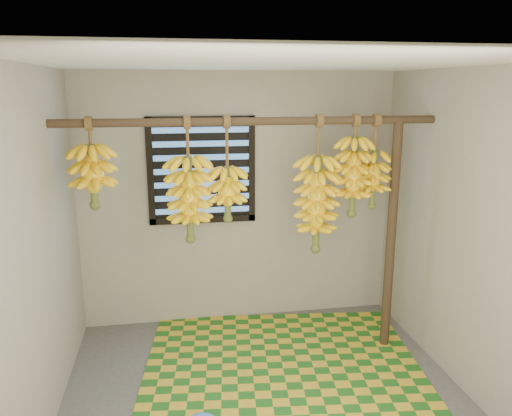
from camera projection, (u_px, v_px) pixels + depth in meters
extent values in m
cube|color=#4C4C4C|center=(269.00, 406.00, 3.63)|extent=(3.00, 3.00, 0.01)
cube|color=silver|center=(271.00, 62.00, 3.06)|extent=(3.00, 3.00, 0.01)
cube|color=gray|center=(239.00, 200.00, 4.79)|extent=(3.00, 0.01, 2.40)
cube|color=gray|center=(33.00, 262.00, 3.10)|extent=(0.01, 3.00, 2.40)
cube|color=gray|center=(474.00, 237.00, 3.60)|extent=(0.01, 3.00, 2.40)
cube|color=black|center=(202.00, 171.00, 4.63)|extent=(1.00, 0.04, 1.00)
cylinder|color=#422F1F|center=(253.00, 121.00, 3.83)|extent=(3.00, 0.06, 0.06)
cylinder|color=#422F1F|center=(391.00, 238.00, 4.26)|extent=(0.08, 0.08, 2.00)
cube|color=#1E5E1B|center=(282.00, 362.00, 4.19)|extent=(2.45, 2.06, 0.01)
cylinder|color=brown|center=(90.00, 134.00, 3.64)|extent=(0.02, 0.02, 0.21)
cylinder|color=#4C5923|center=(93.00, 174.00, 3.71)|extent=(0.06, 0.06, 0.44)
cylinder|color=brown|center=(188.00, 139.00, 3.78)|extent=(0.02, 0.02, 0.32)
cylinder|color=#4C5923|center=(189.00, 197.00, 3.88)|extent=(0.06, 0.06, 0.64)
cylinder|color=brown|center=(227.00, 144.00, 3.84)|extent=(0.02, 0.02, 0.40)
cylinder|color=#4C5923|center=(228.00, 191.00, 3.92)|extent=(0.05, 0.05, 0.40)
cylinder|color=brown|center=(356.00, 128.00, 3.98)|extent=(0.02, 0.02, 0.19)
cylinder|color=#4C5923|center=(353.00, 175.00, 4.07)|extent=(0.06, 0.06, 0.62)
cylinder|color=brown|center=(319.00, 138.00, 3.95)|extent=(0.02, 0.02, 0.34)
cylinder|color=#4C5923|center=(317.00, 202.00, 4.07)|extent=(0.06, 0.06, 0.76)
cylinder|color=brown|center=(376.00, 135.00, 4.03)|extent=(0.02, 0.02, 0.30)
cylinder|color=#4C5923|center=(373.00, 177.00, 4.11)|extent=(0.05, 0.05, 0.45)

